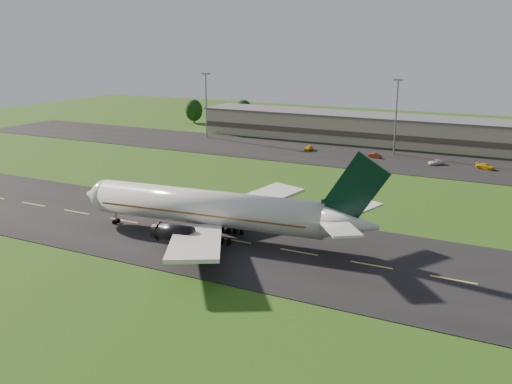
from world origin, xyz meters
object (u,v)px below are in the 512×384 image
at_px(terminal, 413,132).
at_px(airliner, 213,209).
at_px(service_vehicle_d, 485,166).
at_px(service_vehicle_b, 375,156).
at_px(light_mast_centre, 397,108).
at_px(service_vehicle_c, 436,162).
at_px(light_mast_west, 206,97).
at_px(service_vehicle_a, 309,148).

bearing_deg(terminal, airliner, -96.12).
relative_size(terminal, service_vehicle_d, 30.71).
relative_size(terminal, service_vehicle_b, 40.25).
bearing_deg(light_mast_centre, terminal, 85.05).
bearing_deg(terminal, service_vehicle_c, -65.27).
distance_m(light_mast_west, service_vehicle_a, 39.53).
bearing_deg(light_mast_centre, light_mast_west, 180.00).
bearing_deg(service_vehicle_d, light_mast_centre, 94.52).
bearing_deg(terminal, service_vehicle_b, -100.97).
height_order(airliner, terminal, airliner).
bearing_deg(light_mast_west, service_vehicle_a, -8.50).
distance_m(light_mast_centre, service_vehicle_d, 28.33).
xyz_separation_m(terminal, light_mast_west, (-61.40, -16.18, 8.75)).
distance_m(airliner, service_vehicle_b, 73.05).
bearing_deg(service_vehicle_a, service_vehicle_b, -4.37).
relative_size(airliner, service_vehicle_a, 12.95).
bearing_deg(terminal, service_vehicle_d, -46.69).
relative_size(light_mast_west, service_vehicle_d, 4.31).
bearing_deg(service_vehicle_d, airliner, 178.17).
distance_m(airliner, light_mast_west, 95.19).
bearing_deg(service_vehicle_d, service_vehicle_c, 114.51).
distance_m(terminal, light_mast_centre, 18.45).
relative_size(service_vehicle_b, service_vehicle_c, 0.84).
height_order(service_vehicle_a, service_vehicle_b, service_vehicle_a).
xyz_separation_m(service_vehicle_c, service_vehicle_d, (11.60, 0.30, 0.09)).
bearing_deg(airliner, terminal, 78.06).
bearing_deg(service_vehicle_a, service_vehicle_c, -4.28).
xyz_separation_m(terminal, service_vehicle_c, (11.35, -24.64, -3.29)).
height_order(airliner, service_vehicle_d, airliner).
xyz_separation_m(terminal, service_vehicle_d, (22.95, -24.34, -3.21)).
distance_m(light_mast_centre, service_vehicle_b, 14.38).
distance_m(service_vehicle_b, service_vehicle_d, 27.50).
bearing_deg(service_vehicle_b, airliner, -171.46).
distance_m(service_vehicle_a, service_vehicle_b, 19.68).
height_order(light_mast_centre, service_vehicle_d, light_mast_centre).
bearing_deg(service_vehicle_a, terminal, 42.39).
bearing_deg(airliner, light_mast_centre, 77.82).
height_order(airliner, light_mast_centre, light_mast_centre).
xyz_separation_m(light_mast_centre, service_vehicle_b, (-3.13, -7.20, -12.04)).
height_order(light_mast_west, service_vehicle_a, light_mast_west).
height_order(light_mast_centre, service_vehicle_c, light_mast_centre).
relative_size(light_mast_west, service_vehicle_b, 5.65).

